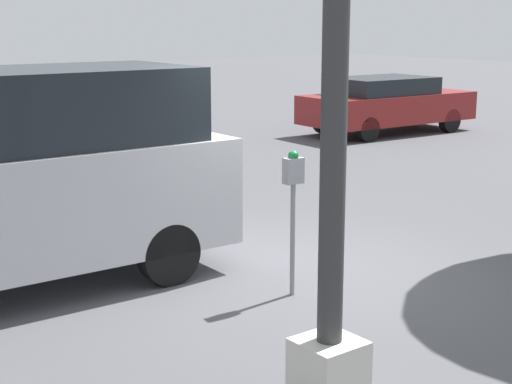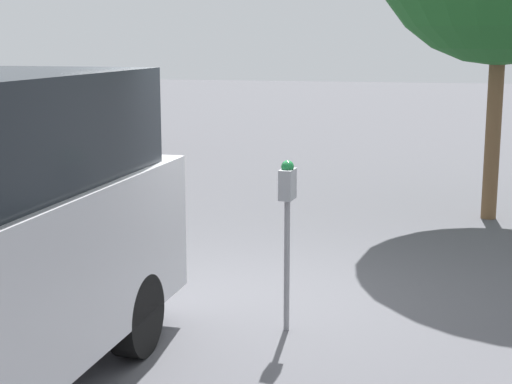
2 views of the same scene
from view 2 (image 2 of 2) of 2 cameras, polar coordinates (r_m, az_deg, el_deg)
name	(u,v)px [view 2 (image 2 of 2)]	position (r m, az deg, el deg)	size (l,w,h in m)	color
ground_plane	(250,306)	(7.58, -0.44, -8.32)	(80.00, 80.00, 0.00)	#4C4C51
parking_meter_near	(287,206)	(6.70, 2.29, -1.04)	(0.21, 0.13, 1.51)	gray
car_distant	(37,120)	(18.17, -15.67, 5.07)	(4.55, 2.04, 1.39)	maroon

